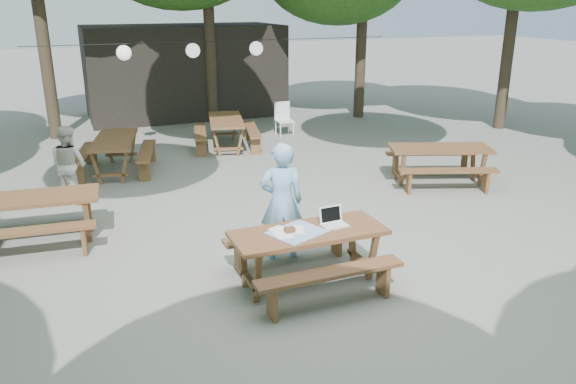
% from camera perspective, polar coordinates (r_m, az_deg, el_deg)
% --- Properties ---
extents(ground, '(80.00, 80.00, 0.00)m').
position_cam_1_polar(ground, '(9.02, 1.10, -4.28)').
color(ground, slate).
rests_on(ground, ground).
extents(pavilion, '(6.00, 3.00, 2.80)m').
position_cam_1_polar(pavilion, '(18.62, -10.51, 12.03)').
color(pavilion, black).
rests_on(pavilion, ground).
extents(main_picnic_table, '(2.00, 1.58, 0.75)m').
position_cam_1_polar(main_picnic_table, '(7.38, 2.06, -6.52)').
color(main_picnic_table, brown).
rests_on(main_picnic_table, ground).
extents(picnic_table_nw, '(2.06, 1.74, 0.75)m').
position_cam_1_polar(picnic_table_nw, '(9.41, -24.54, -2.52)').
color(picnic_table_nw, brown).
rests_on(picnic_table_nw, ground).
extents(picnic_table_ne, '(2.34, 2.15, 0.75)m').
position_cam_1_polar(picnic_table_ne, '(11.81, 15.06, 2.74)').
color(picnic_table_ne, brown).
rests_on(picnic_table_ne, ground).
extents(picnic_table_far_w, '(1.98, 2.21, 0.75)m').
position_cam_1_polar(picnic_table_far_w, '(12.66, -17.12, 3.63)').
color(picnic_table_far_w, brown).
rests_on(picnic_table_far_w, ground).
extents(picnic_table_far_e, '(1.96, 2.20, 0.75)m').
position_cam_1_polar(picnic_table_far_e, '(14.22, -6.28, 5.99)').
color(picnic_table_far_e, brown).
rests_on(picnic_table_far_e, ground).
extents(woman, '(0.69, 0.52, 1.71)m').
position_cam_1_polar(woman, '(7.92, -0.66, -0.99)').
color(woman, '#7EB9E6').
rests_on(woman, ground).
extents(second_person, '(0.87, 0.88, 1.43)m').
position_cam_1_polar(second_person, '(11.00, -21.37, 2.67)').
color(second_person, silver).
rests_on(second_person, ground).
extents(plastic_chair, '(0.45, 0.45, 0.90)m').
position_cam_1_polar(plastic_chair, '(15.54, -0.38, 6.73)').
color(plastic_chair, white).
rests_on(plastic_chair, ground).
extents(laptop, '(0.35, 0.28, 0.24)m').
position_cam_1_polar(laptop, '(7.41, 4.57, -2.88)').
color(laptop, white).
rests_on(laptop, main_picnic_table).
extents(tabletop_clutter, '(0.81, 0.76, 0.08)m').
position_cam_1_polar(tabletop_clutter, '(7.16, 0.66, -4.04)').
color(tabletop_clutter, '#3560B7').
rests_on(tabletop_clutter, main_picnic_table).
extents(paper_lanterns, '(9.00, 0.34, 0.38)m').
position_cam_1_polar(paper_lanterns, '(14.00, -9.59, 14.00)').
color(paper_lanterns, black).
rests_on(paper_lanterns, ground).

